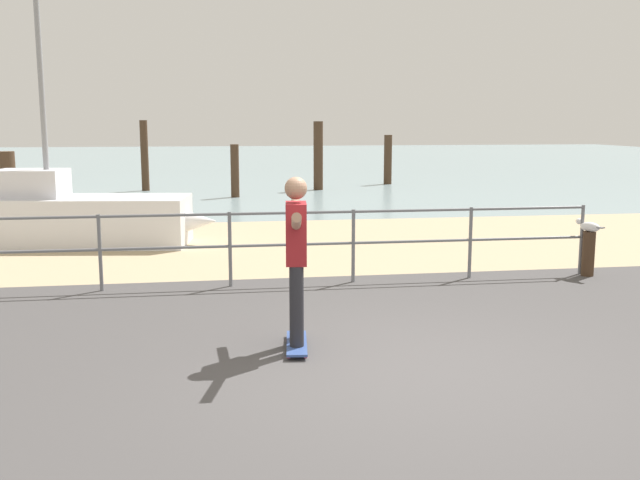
# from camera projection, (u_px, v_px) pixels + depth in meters

# --- Properties ---
(ground_plane) EXTENTS (24.00, 10.00, 0.04)m
(ground_plane) POSITION_uv_depth(u_px,v_px,m) (434.00, 414.00, 5.63)
(ground_plane) COLOR #474444
(ground_plane) RESTS_ON ground
(beach_strip) EXTENTS (24.00, 6.00, 0.04)m
(beach_strip) POSITION_uv_depth(u_px,v_px,m) (301.00, 244.00, 13.43)
(beach_strip) COLOR tan
(beach_strip) RESTS_ON ground
(sea_surface) EXTENTS (72.00, 50.00, 0.04)m
(sea_surface) POSITION_uv_depth(u_px,v_px,m) (237.00, 162.00, 40.71)
(sea_surface) COLOR #849EA3
(sea_surface) RESTS_ON ground
(railing_fence) EXTENTS (10.34, 0.05, 1.05)m
(railing_fence) POSITION_uv_depth(u_px,v_px,m) (230.00, 237.00, 9.78)
(railing_fence) COLOR slate
(railing_fence) RESTS_ON ground
(sailboat) EXTENTS (5.05, 1.97, 4.78)m
(sailboat) POSITION_uv_depth(u_px,v_px,m) (75.00, 218.00, 13.13)
(sailboat) COLOR silver
(sailboat) RESTS_ON ground
(skateboard) EXTENTS (0.29, 0.82, 0.08)m
(skateboard) POSITION_uv_depth(u_px,v_px,m) (297.00, 344.00, 7.18)
(skateboard) COLOR #334C8C
(skateboard) RESTS_ON ground
(skateboarder) EXTENTS (0.26, 1.45, 1.65)m
(skateboarder) POSITION_uv_depth(u_px,v_px,m) (296.00, 250.00, 7.02)
(skateboarder) COLOR #26262B
(skateboarder) RESTS_ON skateboard
(bollard_short) EXTENTS (0.18, 0.18, 0.67)m
(bollard_short) POSITION_uv_depth(u_px,v_px,m) (588.00, 254.00, 10.52)
(bollard_short) COLOR #422D1E
(bollard_short) RESTS_ON ground
(seagull) EXTENTS (0.26, 0.46, 0.18)m
(seagull) POSITION_uv_depth(u_px,v_px,m) (589.00, 226.00, 10.46)
(seagull) COLOR white
(seagull) RESTS_ON bollard_short
(groyne_post_0) EXTENTS (0.40, 0.40, 1.54)m
(groyne_post_0) POSITION_uv_depth(u_px,v_px,m) (8.00, 183.00, 17.48)
(groyne_post_0) COLOR #422D1E
(groyne_post_0) RESTS_ON ground
(groyne_post_1) EXTENTS (0.25, 0.25, 2.29)m
(groyne_post_1) POSITION_uv_depth(u_px,v_px,m) (145.00, 156.00, 23.30)
(groyne_post_1) COLOR #422D1E
(groyne_post_1) RESTS_ON ground
(groyne_post_2) EXTENTS (0.25, 0.25, 1.59)m
(groyne_post_2) POSITION_uv_depth(u_px,v_px,m) (235.00, 171.00, 21.34)
(groyne_post_2) COLOR #422D1E
(groyne_post_2) RESTS_ON ground
(groyne_post_3) EXTENTS (0.31, 0.31, 2.26)m
(groyne_post_3) POSITION_uv_depth(u_px,v_px,m) (318.00, 156.00, 23.61)
(groyne_post_3) COLOR #422D1E
(groyne_post_3) RESTS_ON ground
(groyne_post_4) EXTENTS (0.28, 0.28, 1.78)m
(groyne_post_4) POSITION_uv_depth(u_px,v_px,m) (388.00, 160.00, 25.81)
(groyne_post_4) COLOR #422D1E
(groyne_post_4) RESTS_ON ground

